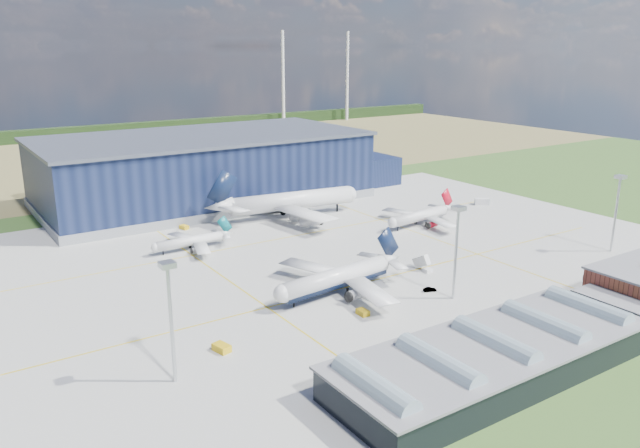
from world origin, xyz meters
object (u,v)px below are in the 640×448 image
Objects in this scene: airliner_red at (419,211)px; airliner_widebody at (292,192)px; car_b at (430,290)px; car_a at (523,320)px; airliner_navy at (336,268)px; airliner_regional at (189,236)px; light_mast_east at (617,201)px; hangar at (210,171)px; gse_tug_a at (222,348)px; airstair at (421,264)px; gse_tug_c at (184,227)px; gse_van_b at (482,202)px; gse_tug_b at (363,312)px; light_mast_center at (457,237)px; gse_cart_b at (290,210)px; light_mast_west at (170,303)px.

airliner_red is 0.57× the size of airliner_widebody.
airliner_widebody is 79.49m from car_b.
airliner_navy is at bearing 44.05° from car_a.
airliner_red reaches higher than airliner_regional.
light_mast_east is at bearing 162.10° from airliner_navy.
airliner_red is (43.29, -72.80, -6.31)m from hangar.
gse_tug_a is 0.83× the size of airstair.
gse_tug_c is 90.77m from car_b.
light_mast_east reaches higher than airliner_navy.
airliner_navy is 13.39× the size of car_a.
airstair reaches higher than car_a.
airliner_navy is 7.58× the size of gse_van_b.
hangar is 42.38m from gse_tug_c.
gse_tug_c reaches higher than gse_tug_b.
light_mast_center is at bearing -19.94° from gse_tug_a.
gse_tug_b is (-29.94, -80.60, -8.73)m from airliner_widebody.
gse_cart_b is (40.98, 0.00, -0.02)m from gse_tug_c.
hangar is 6.30× the size of light_mast_west.
gse_tug_c is at bearing 136.43° from light_mast_east.
gse_cart_b is at bearing 49.25° from light_mast_west.
light_mast_east is at bearing -59.24° from gse_tug_c.
airliner_red is 77.50m from car_a.
airstair is at bearing -2.40° from gse_tug_a.
gse_tug_b is 93.70m from gse_cart_b.
car_a is (73.18, -18.00, -14.91)m from light_mast_west.
light_mast_center and light_mast_east have the same top height.
airliner_navy is 29.99m from airstair.
hangar is 41.98m from airliner_widebody.
gse_tug_c reaches higher than car_a.
light_mast_east is 7.49× the size of car_a.
light_mast_west reaches higher than gse_tug_b.
airliner_navy is 67.30m from airliner_red.
gse_van_b is (114.59, -9.66, -3.07)m from airliner_regional.
airliner_regional is at bearing 59.11° from gse_tug_a.
airliner_navy reaches higher than airliner_red.
gse_tug_a reaches higher than gse_cart_b.
car_a is 24.83m from car_b.
car_a is at bearing 118.73° from airliner_navy.
car_a is at bearing -39.11° from gse_tug_b.
airliner_widebody is 86.42m from gse_tug_b.
car_a is at bearing -35.44° from gse_tug_a.
hangar reaches higher than airliner_navy.
gse_van_b is (97.92, 42.34, -5.46)m from airliner_navy.
airliner_widebody is 66.00m from airstair.
airliner_navy is 54.66m from airliner_regional.
car_a is at bearing -105.42° from airstair.
gse_tug_c is at bearing -126.76° from hangar.
car_a is 0.93× the size of car_b.
airliner_widebody is at bearing 82.55° from airstair.
light_mast_east is 0.87× the size of airliner_regional.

